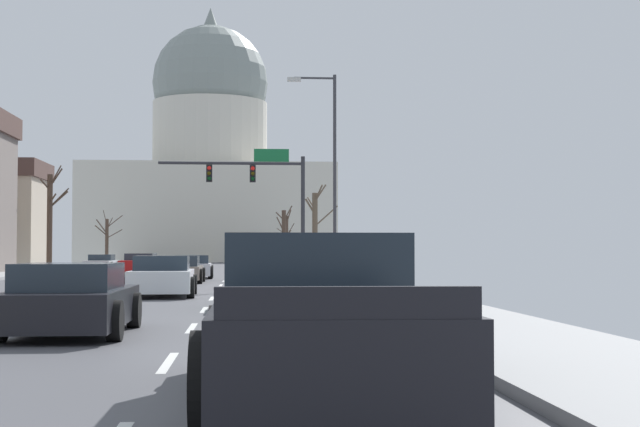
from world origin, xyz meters
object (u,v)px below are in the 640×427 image
bicycle_parked (355,278)px  signal_gantry (262,185)px  sedan_oncoming_00 (140,264)px  sedan_near_04 (272,284)px  sedan_oncoming_01 (101,263)px  street_lamp_right (329,160)px  sedan_near_03 (162,277)px  sedan_near_02 (270,273)px  sedan_near_05 (71,301)px  pedestrian_00 (337,257)px  pickup_truck_near_06 (318,323)px  sedan_near_00 (192,267)px  sedan_near_01 (180,270)px

bicycle_parked → signal_gantry: bearing=97.8°
signal_gantry → sedan_oncoming_00: bearing=147.1°
sedan_near_04 → sedan_oncoming_01: (-10.44, 41.98, -0.07)m
street_lamp_right → sedan_near_03: bearing=-121.5°
sedan_near_02 → sedan_near_05: size_ratio=1.10×
signal_gantry → sedan_oncoming_00: 9.39m
sedan_oncoming_01 → pedestrian_00: bearing=-59.6°
signal_gantry → pickup_truck_near_06: 41.74m
sedan_near_00 → pickup_truck_near_06: pickup_truck_near_06 is taller
signal_gantry → pickup_truck_near_06: size_ratio=1.45×
street_lamp_right → bicycle_parked: (0.12, -8.02, -4.69)m
pickup_truck_near_06 → sedan_oncoming_00: size_ratio=1.17×
sedan_near_03 → sedan_oncoming_00: (-3.54, 26.12, 0.01)m
sedan_near_05 → bicycle_parked: (6.52, 14.79, -0.08)m
sedan_near_02 → signal_gantry: bearing=90.0°
sedan_near_03 → sedan_oncoming_01: size_ratio=0.99×
sedan_near_00 → sedan_near_01: bearing=-91.5°
sedan_oncoming_01 → sedan_near_00: bearing=-67.8°
sedan_near_00 → sedan_oncoming_01: bearing=112.2°
signal_gantry → street_lamp_right: (2.58, -11.78, 0.22)m
sedan_near_02 → sedan_near_00: bearing=105.6°
street_lamp_right → sedan_oncoming_01: street_lamp_right is taller
sedan_oncoming_01 → sedan_oncoming_00: bearing=-69.2°
sedan_near_00 → sedan_near_04: 24.66m
sedan_near_02 → bicycle_parked: (2.71, -3.85, -0.08)m
sedan_near_00 → pickup_truck_near_06: size_ratio=0.79×
street_lamp_right → sedan_oncoming_00: bearing=120.4°
sedan_near_04 → sedan_near_05: (-3.55, -6.94, -0.03)m
street_lamp_right → sedan_oncoming_01: size_ratio=1.97×
signal_gantry → sedan_near_00: size_ratio=1.84×
pickup_truck_near_06 → sedan_oncoming_01: (-10.49, 55.85, -0.18)m
sedan_near_05 → sedan_oncoming_01: (-6.89, 48.92, -0.04)m
signal_gantry → sedan_near_05: signal_gantry is taller
sedan_near_05 → sedan_oncoming_00: (-3.17, 39.11, 0.02)m
sedan_near_02 → sedan_near_03: 6.61m
sedan_near_03 → sedan_oncoming_01: bearing=101.4°
signal_gantry → bicycle_parked: signal_gantry is taller
sedan_near_01 → sedan_oncoming_01: bearing=106.2°
sedan_near_00 → sedan_near_02: sedan_near_02 is taller
sedan_near_01 → bicycle_parked: bearing=-57.6°
street_lamp_right → sedan_near_04: size_ratio=1.93×
sedan_near_00 → bicycle_parked: bearing=-69.3°
sedan_near_03 → sedan_oncoming_00: size_ratio=0.92×
sedan_near_03 → signal_gantry: bearing=80.9°
pedestrian_00 → bicycle_parked: pedestrian_00 is taller
signal_gantry → sedan_oncoming_01: bearing=126.8°
sedan_near_04 → bicycle_parked: (2.97, 7.85, -0.11)m
sedan_near_04 → sedan_oncoming_00: 32.86m
sedan_near_01 → pedestrian_00: bearing=3.1°
signal_gantry → sedan_near_03: 22.31m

